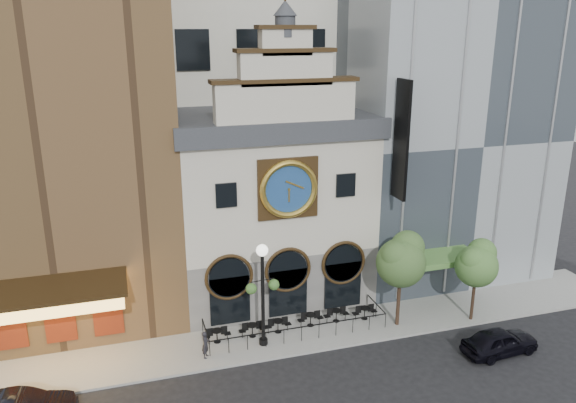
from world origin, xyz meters
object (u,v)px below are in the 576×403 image
(pedestrian, at_px, (206,345))
(car_right, at_px, (500,341))
(tree_right, at_px, (477,263))
(bistro_5, at_px, (365,312))
(lamppost, at_px, (263,284))
(bistro_0, at_px, (217,335))
(tree_left, at_px, (402,259))
(bistro_3, at_px, (311,319))
(bistro_2, at_px, (278,325))
(bistro_4, at_px, (336,315))
(bistro_1, at_px, (252,329))

(pedestrian, bearing_deg, car_right, -79.57)
(car_right, height_order, tree_right, tree_right)
(bistro_5, relative_size, lamppost, 0.26)
(bistro_0, xyz_separation_m, tree_left, (10.87, -1.13, 3.82))
(bistro_3, xyz_separation_m, tree_right, (9.82, -2.09, 3.30))
(bistro_0, xyz_separation_m, bistro_2, (3.64, 0.05, 0.00))
(bistro_5, bearing_deg, bistro_4, 173.13)
(bistro_1, distance_m, car_right, 13.94)
(bistro_3, relative_size, bistro_4, 1.00)
(bistro_5, xyz_separation_m, lamppost, (-6.71, -0.98, 3.31))
(bistro_0, height_order, bistro_1, same)
(bistro_1, bearing_deg, pedestrian, -155.27)
(tree_left, bearing_deg, bistro_1, 172.53)
(bistro_1, xyz_separation_m, tree_left, (8.79, -1.15, 3.82))
(bistro_5, distance_m, lamppost, 7.54)
(bistro_1, xyz_separation_m, tree_right, (13.47, -1.91, 3.30))
(car_right, xyz_separation_m, pedestrian, (-15.74, 4.14, 0.17))
(bistro_1, relative_size, bistro_5, 1.00)
(bistro_2, relative_size, car_right, 0.36)
(pedestrian, distance_m, tree_right, 16.68)
(bistro_0, relative_size, lamppost, 0.26)
(bistro_3, xyz_separation_m, tree_left, (5.15, -1.33, 3.82))
(tree_right, bearing_deg, bistro_1, 171.93)
(bistro_4, xyz_separation_m, tree_right, (8.14, -2.11, 3.30))
(bistro_1, xyz_separation_m, pedestrian, (-2.94, -1.35, 0.31))
(lamppost, relative_size, tree_left, 1.04)
(bistro_1, height_order, bistro_4, same)
(bistro_2, height_order, pedestrian, pedestrian)
(tree_left, bearing_deg, pedestrian, -179.03)
(bistro_4, relative_size, pedestrian, 1.02)
(tree_right, bearing_deg, pedestrian, 178.06)
(bistro_4, bearing_deg, pedestrian, -169.32)
(bistro_2, bearing_deg, tree_right, -9.23)
(bistro_2, relative_size, bistro_5, 1.00)
(tree_left, relative_size, tree_right, 1.14)
(bistro_2, bearing_deg, bistro_0, -179.29)
(bistro_3, relative_size, tree_right, 0.31)
(bistro_2, bearing_deg, bistro_1, -178.99)
(tree_right, bearing_deg, car_right, -100.48)
(lamppost, xyz_separation_m, tree_right, (13.06, -0.91, -0.01))
(bistro_5, distance_m, car_right, 7.91)
(lamppost, bearing_deg, tree_right, -9.86)
(bistro_4, relative_size, tree_right, 0.31)
(car_right, bearing_deg, pedestrian, 70.95)
(bistro_0, height_order, tree_left, tree_left)
(bistro_2, distance_m, bistro_3, 2.09)
(bistro_4, xyz_separation_m, bistro_5, (1.79, -0.22, 0.00))
(tree_left, bearing_deg, bistro_5, 145.73)
(bistro_3, xyz_separation_m, car_right, (9.16, -5.67, 0.14))
(bistro_4, height_order, lamppost, lamppost)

